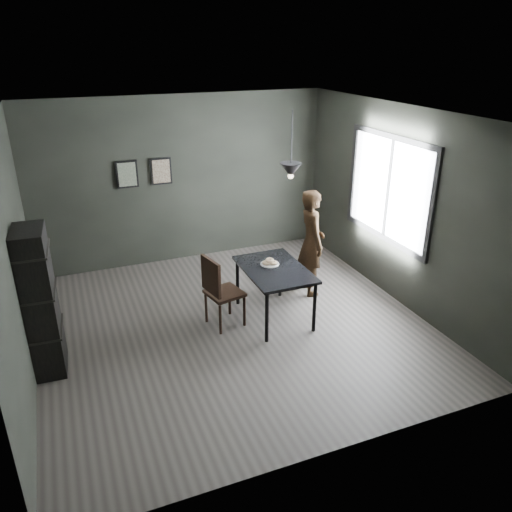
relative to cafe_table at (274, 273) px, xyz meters
name	(u,v)px	position (x,y,z in m)	size (l,w,h in m)	color
ground	(234,325)	(-0.60, 0.00, -0.67)	(5.00, 5.00, 0.00)	#3B3633
back_wall	(182,181)	(-0.60, 2.50, 0.73)	(5.00, 0.10, 2.80)	black
ceiling	(229,114)	(-0.60, 0.00, 2.13)	(5.00, 5.00, 0.02)	silver
window_assembly	(388,189)	(1.87, 0.20, 0.93)	(0.04, 1.96, 1.56)	white
cafe_table	(274,273)	(0.00, 0.00, 0.00)	(0.80, 1.20, 0.75)	black
white_plate	(270,265)	(-0.02, 0.12, 0.08)	(0.23, 0.23, 0.01)	silver
donut_pile	(270,262)	(-0.02, 0.12, 0.12)	(0.20, 0.15, 0.09)	beige
woman	(311,243)	(0.82, 0.50, 0.14)	(0.59, 0.39, 1.62)	black
wood_chair	(219,288)	(-0.78, 0.06, -0.10)	(0.52, 0.52, 1.01)	black
shelf_unit	(40,302)	(-2.92, -0.09, 0.20)	(0.33, 0.58, 1.75)	black
pendant_lamp	(291,170)	(0.25, 0.10, 1.38)	(0.28, 0.28, 0.86)	black
framed_print_left	(127,174)	(-1.50, 2.47, 0.93)	(0.34, 0.04, 0.44)	black
framed_print_right	(161,171)	(-0.95, 2.47, 0.93)	(0.34, 0.04, 0.44)	black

